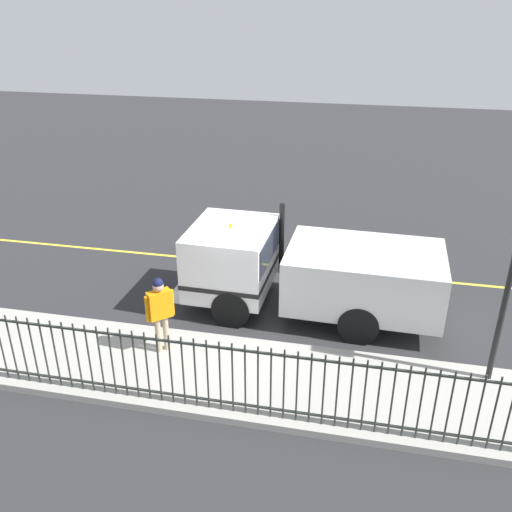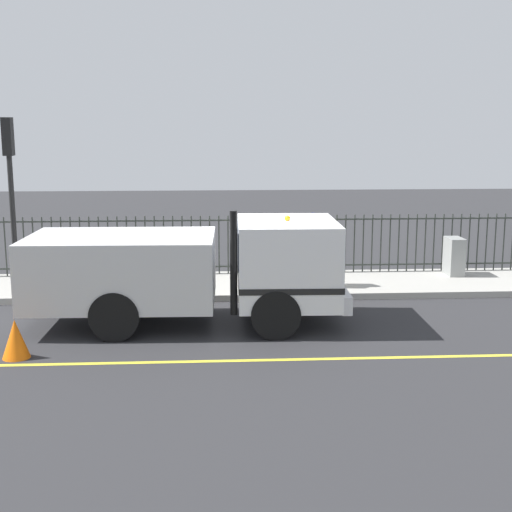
% 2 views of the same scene
% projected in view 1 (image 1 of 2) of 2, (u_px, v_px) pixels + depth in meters
% --- Properties ---
extents(ground_plane, '(60.92, 60.92, 0.00)m').
position_uv_depth(ground_plane, '(258.00, 311.00, 14.28)').
color(ground_plane, '#2B2B2D').
rests_on(ground_plane, ground).
extents(sidewalk_slab, '(2.73, 27.69, 0.16)m').
position_uv_depth(sidewalk_slab, '(230.00, 376.00, 11.73)').
color(sidewalk_slab, '#A3A099').
rests_on(sidewalk_slab, ground).
extents(lane_marking, '(0.12, 24.92, 0.01)m').
position_uv_depth(lane_marking, '(276.00, 266.00, 16.64)').
color(lane_marking, yellow).
rests_on(lane_marking, ground).
extents(work_truck, '(2.61, 6.48, 2.48)m').
position_uv_depth(work_truck, '(297.00, 267.00, 13.81)').
color(work_truck, white).
rests_on(work_truck, ground).
extents(worker_standing, '(0.52, 0.53, 1.82)m').
position_uv_depth(worker_standing, '(160.00, 307.00, 11.97)').
color(worker_standing, orange).
rests_on(worker_standing, sidewalk_slab).
extents(iron_fence, '(0.04, 23.57, 1.56)m').
position_uv_depth(iron_fence, '(214.00, 375.00, 10.36)').
color(iron_fence, '#2D332D').
rests_on(iron_fence, sidewalk_slab).
extents(traffic_cone, '(0.49, 0.49, 0.70)m').
position_uv_depth(traffic_cone, '(423.00, 275.00, 15.34)').
color(traffic_cone, orange).
rests_on(traffic_cone, ground).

